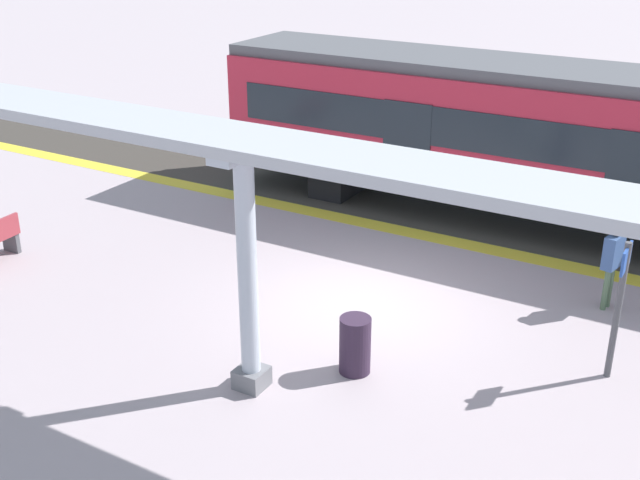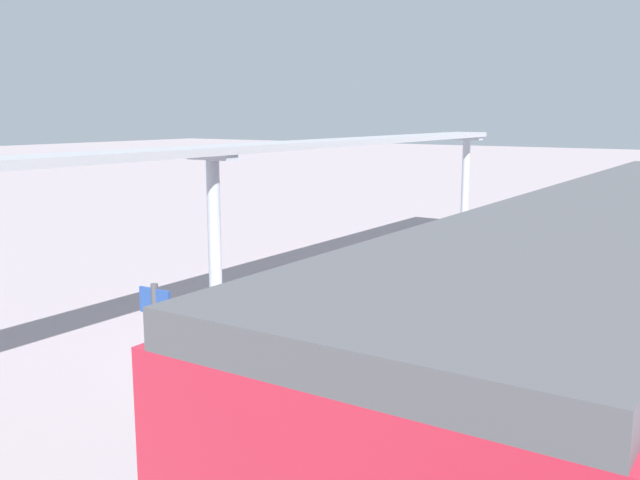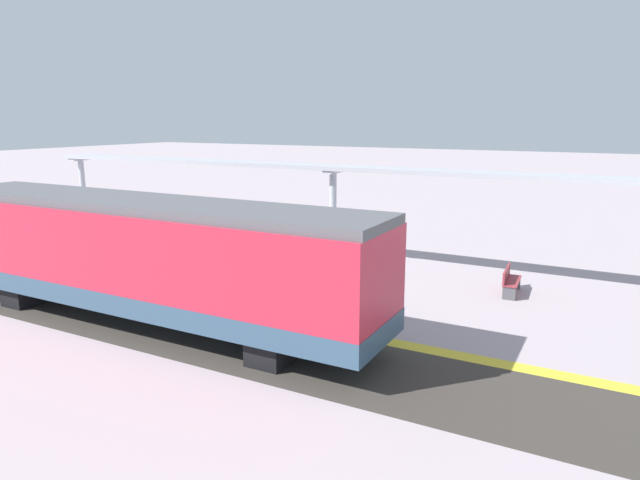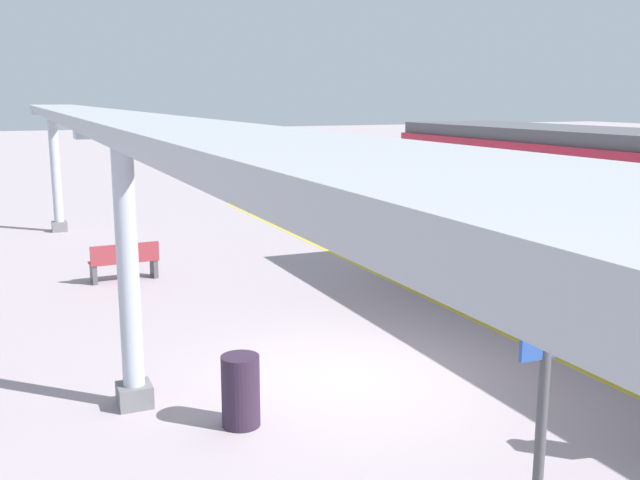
{
  "view_description": "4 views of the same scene",
  "coord_description": "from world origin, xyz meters",
  "px_view_note": "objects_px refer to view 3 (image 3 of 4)",
  "views": [
    {
      "loc": [
        11.31,
        5.66,
        6.66
      ],
      "look_at": [
        1.26,
        -0.18,
        1.65
      ],
      "focal_mm": 44.84,
      "sensor_mm": 36.0,
      "label": 1
    },
    {
      "loc": [
        -6.78,
        10.8,
        4.47
      ],
      "look_at": [
        2.0,
        -2.51,
        1.63
      ],
      "focal_mm": 39.55,
      "sensor_mm": 36.0,
      "label": 2
    },
    {
      "loc": [
        -16.1,
        -9.99,
        5.58
      ],
      "look_at": [
        0.33,
        -1.19,
        1.55
      ],
      "focal_mm": 31.59,
      "sensor_mm": 36.0,
      "label": 3
    },
    {
      "loc": [
        4.5,
        9.04,
        4.04
      ],
      "look_at": [
        0.33,
        -0.62,
        1.96
      ],
      "focal_mm": 40.61,
      "sensor_mm": 36.0,
      "label": 4
    }
  ],
  "objects_px": {
    "canopy_pillar_second": "(333,216)",
    "trash_bin": "(294,254)",
    "passenger_waiting_near_edge": "(163,254)",
    "canopy_pillar_third": "(83,194)",
    "bench_near_end": "(175,239)",
    "train_near_carriage": "(144,259)",
    "bench_mid_platform": "(510,281)",
    "platform_info_sign": "(194,232)"
  },
  "relations": [
    {
      "from": "canopy_pillar_second",
      "to": "trash_bin",
      "type": "relative_size",
      "value": 4.03
    },
    {
      "from": "canopy_pillar_second",
      "to": "passenger_waiting_near_edge",
      "type": "distance_m",
      "value": 6.57
    },
    {
      "from": "canopy_pillar_third",
      "to": "bench_near_end",
      "type": "relative_size",
      "value": 2.41
    },
    {
      "from": "train_near_carriage",
      "to": "bench_mid_platform",
      "type": "relative_size",
      "value": 9.26
    },
    {
      "from": "bench_mid_platform",
      "to": "passenger_waiting_near_edge",
      "type": "bearing_deg",
      "value": 111.32
    },
    {
      "from": "canopy_pillar_second",
      "to": "bench_near_end",
      "type": "height_order",
      "value": "canopy_pillar_second"
    },
    {
      "from": "train_near_carriage",
      "to": "bench_near_end",
      "type": "distance_m",
      "value": 9.3
    },
    {
      "from": "canopy_pillar_third",
      "to": "canopy_pillar_second",
      "type": "bearing_deg",
      "value": -90.0
    },
    {
      "from": "canopy_pillar_second",
      "to": "bench_mid_platform",
      "type": "bearing_deg",
      "value": -97.53
    },
    {
      "from": "bench_near_end",
      "to": "trash_bin",
      "type": "distance_m",
      "value": 6.03
    },
    {
      "from": "canopy_pillar_second",
      "to": "passenger_waiting_near_edge",
      "type": "height_order",
      "value": "canopy_pillar_second"
    },
    {
      "from": "train_near_carriage",
      "to": "platform_info_sign",
      "type": "xyz_separation_m",
      "value": [
        5.48,
        2.95,
        -0.51
      ]
    },
    {
      "from": "bench_near_end",
      "to": "passenger_waiting_near_edge",
      "type": "bearing_deg",
      "value": -141.69
    },
    {
      "from": "trash_bin",
      "to": "passenger_waiting_near_edge",
      "type": "bearing_deg",
      "value": 144.69
    },
    {
      "from": "bench_near_end",
      "to": "trash_bin",
      "type": "relative_size",
      "value": 1.67
    },
    {
      "from": "train_near_carriage",
      "to": "passenger_waiting_near_edge",
      "type": "xyz_separation_m",
      "value": [
        3.25,
        2.45,
        -0.84
      ]
    },
    {
      "from": "canopy_pillar_second",
      "to": "bench_near_end",
      "type": "distance_m",
      "value": 7.38
    },
    {
      "from": "platform_info_sign",
      "to": "passenger_waiting_near_edge",
      "type": "xyz_separation_m",
      "value": [
        -2.23,
        -0.51,
        -0.33
      ]
    },
    {
      "from": "train_near_carriage",
      "to": "platform_info_sign",
      "type": "distance_m",
      "value": 6.25
    },
    {
      "from": "train_near_carriage",
      "to": "trash_bin",
      "type": "distance_m",
      "value": 7.42
    },
    {
      "from": "bench_near_end",
      "to": "train_near_carriage",
      "type": "bearing_deg",
      "value": -142.29
    },
    {
      "from": "canopy_pillar_third",
      "to": "bench_near_end",
      "type": "distance_m",
      "value": 7.24
    },
    {
      "from": "trash_bin",
      "to": "platform_info_sign",
      "type": "relative_size",
      "value": 0.41
    },
    {
      "from": "canopy_pillar_third",
      "to": "passenger_waiting_near_edge",
      "type": "bearing_deg",
      "value": -116.86
    },
    {
      "from": "canopy_pillar_third",
      "to": "bench_mid_platform",
      "type": "xyz_separation_m",
      "value": [
        -0.91,
        -21.07,
        -1.42
      ]
    },
    {
      "from": "platform_info_sign",
      "to": "canopy_pillar_third",
      "type": "bearing_deg",
      "value": 73.16
    },
    {
      "from": "canopy_pillar_second",
      "to": "trash_bin",
      "type": "bearing_deg",
      "value": 135.28
    },
    {
      "from": "canopy_pillar_third",
      "to": "platform_info_sign",
      "type": "xyz_separation_m",
      "value": [
        -2.93,
        -9.68,
        -0.53
      ]
    },
    {
      "from": "train_near_carriage",
      "to": "bench_near_end",
      "type": "height_order",
      "value": "train_near_carriage"
    },
    {
      "from": "bench_mid_platform",
      "to": "platform_info_sign",
      "type": "height_order",
      "value": "platform_info_sign"
    },
    {
      "from": "canopy_pillar_third",
      "to": "trash_bin",
      "type": "relative_size",
      "value": 4.03
    },
    {
      "from": "train_near_carriage",
      "to": "bench_near_end",
      "type": "bearing_deg",
      "value": 37.71
    },
    {
      "from": "train_near_carriage",
      "to": "canopy_pillar_second",
      "type": "height_order",
      "value": "canopy_pillar_second"
    },
    {
      "from": "canopy_pillar_third",
      "to": "platform_info_sign",
      "type": "relative_size",
      "value": 1.67
    },
    {
      "from": "trash_bin",
      "to": "canopy_pillar_third",
      "type": "bearing_deg",
      "value": 85.05
    },
    {
      "from": "trash_bin",
      "to": "passenger_waiting_near_edge",
      "type": "height_order",
      "value": "passenger_waiting_near_edge"
    },
    {
      "from": "passenger_waiting_near_edge",
      "to": "trash_bin",
      "type": "bearing_deg",
      "value": -35.31
    },
    {
      "from": "canopy_pillar_third",
      "to": "trash_bin",
      "type": "bearing_deg",
      "value": -94.95
    },
    {
      "from": "canopy_pillar_second",
      "to": "bench_near_end",
      "type": "xyz_separation_m",
      "value": [
        -1.14,
        7.15,
        -1.42
      ]
    },
    {
      "from": "platform_info_sign",
      "to": "passenger_waiting_near_edge",
      "type": "bearing_deg",
      "value": -167.17
    },
    {
      "from": "bench_mid_platform",
      "to": "passenger_waiting_near_edge",
      "type": "relative_size",
      "value": 0.96
    },
    {
      "from": "canopy_pillar_third",
      "to": "bench_near_end",
      "type": "xyz_separation_m",
      "value": [
        -1.14,
        -7.01,
        -1.42
      ]
    }
  ]
}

